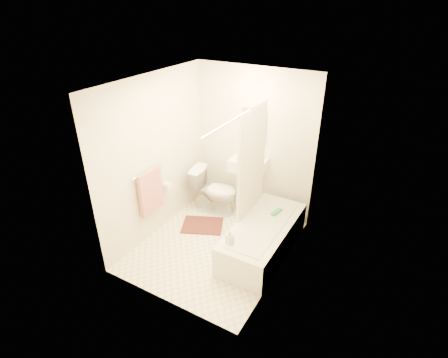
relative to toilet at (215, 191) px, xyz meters
The scene contains 17 objects.
floor 1.02m from the toilet, 58.21° to the right, with size 2.40×2.40×0.00m, color beige.
ceiling 2.23m from the toilet, 58.21° to the right, with size 2.40×2.40×0.00m, color white.
wall_back 1.04m from the toilet, 38.89° to the left, with size 2.00×0.02×2.40m, color beige.
wall_left 1.25m from the toilet, 122.22° to the right, with size 0.02×2.40×2.40m, color beige.
wall_right 1.88m from the toilet, 28.14° to the right, with size 0.02×2.40×2.40m, color beige.
mirror 1.28m from the toilet, 37.46° to the left, with size 0.40×0.03×0.55m, color white.
curtain_rod 1.93m from the toilet, 41.33° to the right, with size 0.03×0.03×1.70m, color silver.
shower_curtain 1.19m from the toilet, 20.65° to the right, with size 0.04×0.80×1.55m, color silver.
towel_bar 1.35m from the toilet, 113.84° to the right, with size 0.02×0.02×0.60m, color silver.
towel 1.20m from the toilet, 112.46° to the right, with size 0.06×0.45×0.66m, color #CC7266.
toilet_paper 0.87m from the toilet, 122.55° to the right, with size 0.12×0.12×0.11m, color white.
toilet is the anchor object (origin of this frame).
sink 0.59m from the toilet, 27.37° to the left, with size 0.56×0.44×1.09m, color white, non-canonical shape.
bathtub 1.28m from the toilet, 26.20° to the right, with size 0.71×1.62×0.46m, color silver, non-canonical shape.
bath_mat 0.61m from the toilet, 83.08° to the right, with size 0.63×0.48×0.02m, color #4E2D1E.
soap_bottle 1.49m from the toilet, 51.24° to the right, with size 0.09×0.09×0.20m, color silver.
scrub_brush 1.21m from the toilet, 10.03° to the right, with size 0.07×0.22×0.04m, color green.
Camera 1 is at (2.15, -3.50, 3.31)m, focal length 28.00 mm.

